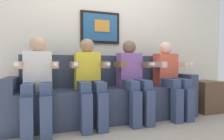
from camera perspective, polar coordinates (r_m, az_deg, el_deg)
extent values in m
plane|color=#9E9384|center=(2.44, 1.19, -16.77)|extent=(6.45, 6.45, 0.00)
cube|color=silver|center=(3.08, -3.78, 11.64)|extent=(4.97, 0.05, 2.60)
cube|color=black|center=(3.05, -3.58, 12.68)|extent=(0.63, 0.03, 0.50)
cube|color=#26598C|center=(3.04, -3.50, 12.73)|extent=(0.55, 0.02, 0.42)
cube|color=orange|center=(3.04, -3.04, 13.21)|extent=(0.24, 0.02, 0.18)
cube|color=#333D56|center=(2.65, -1.00, -10.22)|extent=(2.29, 0.58, 0.45)
cube|color=#333D56|center=(2.80, -2.38, -0.24)|extent=(2.29, 0.14, 0.45)
cube|color=#333D56|center=(2.54, -28.36, -9.04)|extent=(0.14, 0.58, 0.62)
cube|color=#333D56|center=(3.21, 20.21, -6.61)|extent=(0.14, 0.58, 0.62)
cube|color=white|center=(2.46, -21.51, -0.39)|extent=(0.32, 0.20, 0.48)
sphere|color=tan|center=(2.46, -21.61, 7.20)|extent=(0.19, 0.19, 0.19)
cube|color=#38476B|center=(2.28, -23.95, -5.16)|extent=(0.12, 0.40, 0.12)
cube|color=#38476B|center=(2.27, -19.40, -5.12)|extent=(0.12, 0.40, 0.12)
cube|color=#38476B|center=(2.14, -24.31, -13.44)|extent=(0.12, 0.12, 0.45)
cube|color=#38476B|center=(2.13, -19.34, -13.44)|extent=(0.12, 0.12, 0.45)
cube|color=tan|center=(2.35, -26.30, 1.38)|extent=(0.08, 0.28, 0.08)
cube|color=tan|center=(2.33, -17.00, 1.51)|extent=(0.08, 0.28, 0.08)
cube|color=white|center=(2.17, -16.86, 1.73)|extent=(0.04, 0.13, 0.04)
cube|color=white|center=(2.19, -26.85, 1.59)|extent=(0.04, 0.10, 0.04)
cube|color=yellow|center=(2.50, -7.54, -0.21)|extent=(0.32, 0.20, 0.48)
sphere|color=#9E7556|center=(2.51, -7.57, 7.24)|extent=(0.19, 0.19, 0.19)
cube|color=#38476B|center=(2.30, -8.74, -4.91)|extent=(0.12, 0.40, 0.12)
cube|color=#38476B|center=(2.34, -4.38, -4.78)|extent=(0.12, 0.40, 0.12)
cube|color=#38476B|center=(2.17, -7.73, -13.06)|extent=(0.12, 0.12, 0.45)
cube|color=#38476B|center=(2.21, -3.03, -12.76)|extent=(0.12, 0.12, 0.45)
cube|color=#9E7556|center=(2.35, -11.52, 1.57)|extent=(0.08, 0.28, 0.08)
cube|color=#9E7556|center=(2.43, -2.59, 1.63)|extent=(0.08, 0.28, 0.08)
cube|color=white|center=(2.28, -1.46, 1.84)|extent=(0.04, 0.13, 0.04)
cube|color=white|center=(2.19, -10.98, 1.79)|extent=(0.04, 0.10, 0.04)
cube|color=#8C59A5|center=(2.69, 5.21, -0.03)|extent=(0.32, 0.20, 0.48)
sphere|color=brown|center=(2.69, 5.24, 6.90)|extent=(0.19, 0.19, 0.19)
cube|color=#38476B|center=(2.48, 5.18, -4.39)|extent=(0.12, 0.40, 0.12)
cube|color=#38476B|center=(2.56, 8.88, -4.20)|extent=(0.12, 0.40, 0.12)
cube|color=#38476B|center=(2.35, 7.19, -11.81)|extent=(0.12, 0.12, 0.45)
cube|color=#38476B|center=(2.44, 11.07, -11.35)|extent=(0.12, 0.12, 0.45)
cube|color=brown|center=(2.50, 2.36, 1.64)|extent=(0.08, 0.28, 0.08)
cube|color=brown|center=(2.66, 10.01, 1.64)|extent=(0.08, 0.28, 0.08)
cube|color=white|center=(2.52, 11.77, 1.83)|extent=(0.04, 0.13, 0.04)
cube|color=#D8593F|center=(2.98, 15.87, 0.11)|extent=(0.32, 0.20, 0.48)
sphere|color=beige|center=(2.99, 15.94, 6.36)|extent=(0.19, 0.19, 0.19)
cube|color=#38476B|center=(2.78, 16.66, -3.76)|extent=(0.12, 0.40, 0.12)
cube|color=#38476B|center=(2.89, 19.57, -3.57)|extent=(0.12, 0.40, 0.12)
cube|color=#38476B|center=(2.67, 19.12, -10.24)|extent=(0.12, 0.12, 0.45)
cube|color=#38476B|center=(2.78, 22.09, -9.77)|extent=(0.12, 0.12, 0.45)
cube|color=beige|center=(2.78, 14.08, 1.63)|extent=(0.08, 0.28, 0.08)
cube|color=beige|center=(3.00, 20.18, 1.60)|extent=(0.08, 0.28, 0.08)
cube|color=white|center=(2.88, 22.19, 1.75)|extent=(0.04, 0.13, 0.04)
cube|color=brown|center=(3.45, 26.41, -7.11)|extent=(0.40, 0.40, 0.50)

